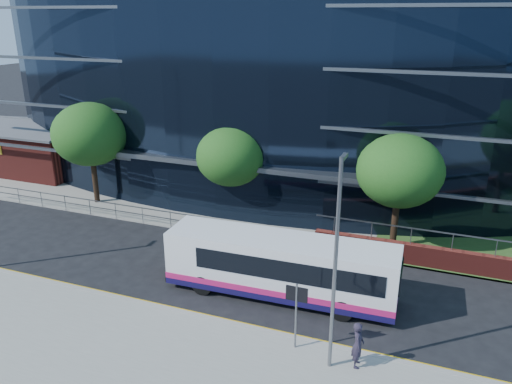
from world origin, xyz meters
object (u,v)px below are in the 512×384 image
at_px(streetlight_east, 336,261).
at_px(pedestrian, 358,345).
at_px(tree_far_c, 400,171).
at_px(city_bus, 282,266).
at_px(tree_far_a, 90,134).
at_px(brick_pavilion, 40,149).
at_px(street_sign, 296,302).
at_px(tree_far_b, 231,156).

bearing_deg(streetlight_east, pedestrian, 20.70).
xyz_separation_m(tree_far_c, streetlight_east, (-1.00, -11.17, -0.10)).
relative_size(streetlight_east, city_bus, 0.75).
height_order(streetlight_east, pedestrian, streetlight_east).
relative_size(tree_far_a, tree_far_c, 1.07).
xyz_separation_m(brick_pavilion, pedestrian, (28.93, -15.32, -0.89)).
height_order(tree_far_c, pedestrian, tree_far_c).
relative_size(tree_far_c, pedestrian, 3.61).
bearing_deg(tree_far_a, streetlight_east, -30.46).
xyz_separation_m(street_sign, streetlight_east, (1.50, -0.59, 2.29)).
relative_size(street_sign, tree_far_b, 0.46).
height_order(street_sign, streetlight_east, streetlight_east).
xyz_separation_m(brick_pavilion, street_sign, (26.50, -15.09, 0.21)).
distance_m(street_sign, tree_far_c, 11.14).
height_order(brick_pavilion, tree_far_a, tree_far_a).
bearing_deg(tree_far_a, tree_far_b, 2.86).
bearing_deg(tree_far_a, city_bus, -23.84).
distance_m(tree_far_b, streetlight_east, 14.74).
bearing_deg(streetlight_east, tree_far_a, 149.54).
bearing_deg(tree_far_a, tree_far_c, 0.00).
distance_m(tree_far_c, city_bus, 8.69).
height_order(street_sign, city_bus, street_sign).
distance_m(streetlight_east, pedestrian, 3.53).
relative_size(tree_far_b, tree_far_c, 0.93).
height_order(tree_far_c, streetlight_east, streetlight_east).
relative_size(brick_pavilion, tree_far_a, 1.23).
bearing_deg(streetlight_east, city_bus, 127.57).
bearing_deg(tree_far_b, tree_far_c, -2.86).
bearing_deg(pedestrian, tree_far_b, 32.13).
relative_size(brick_pavilion, pedestrian, 4.76).
xyz_separation_m(tree_far_b, city_bus, (5.76, -7.46, -2.69)).
bearing_deg(tree_far_b, tree_far_a, -177.14).
bearing_deg(tree_far_c, pedestrian, -90.38).
bearing_deg(street_sign, brick_pavilion, 150.35).
xyz_separation_m(tree_far_a, streetlight_east, (19.00, -11.17, -0.42)).
bearing_deg(tree_far_a, street_sign, -31.17).
bearing_deg(brick_pavilion, streetlight_east, -29.24).
height_order(tree_far_a, streetlight_east, streetlight_east).
distance_m(tree_far_b, city_bus, 9.80).
distance_m(tree_far_b, tree_far_c, 10.02).
height_order(street_sign, tree_far_a, tree_far_a).
relative_size(tree_far_a, city_bus, 0.65).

